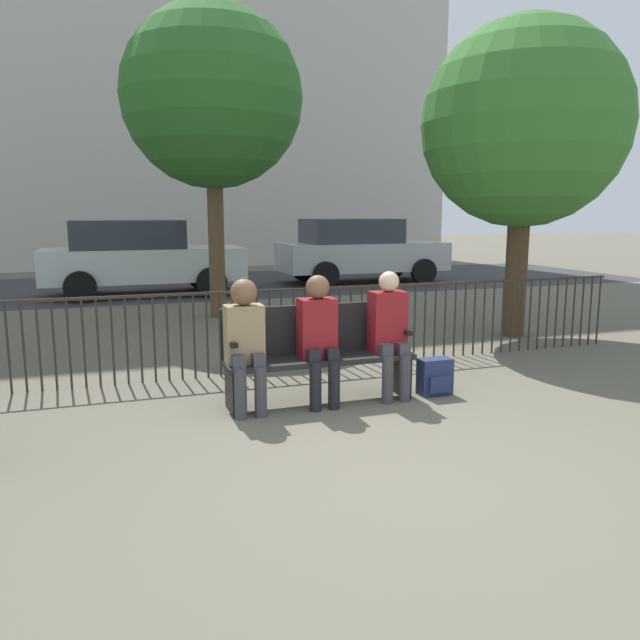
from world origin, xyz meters
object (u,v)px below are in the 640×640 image
object	(u,v)px
park_bench	(317,350)
seated_person_0	(245,337)
backpack	(435,377)
tree_0	(212,98)
tree_2	(524,125)
seated_person_2	(389,328)
parked_car_1	(359,250)
seated_person_1	(319,333)
parked_car_0	(140,256)

from	to	relation	value
park_bench	seated_person_0	bearing A→B (deg)	-169.90
backpack	tree_0	distance (m)	6.51
seated_person_0	backpack	bearing A→B (deg)	-2.18
park_bench	tree_2	bearing A→B (deg)	29.00
seated_person_0	seated_person_2	size ratio (longest dim) A/B	0.98
backpack	parked_car_1	world-z (taller)	parked_car_1
tree_2	parked_car_1	size ratio (longest dim) A/B	1.05
seated_person_0	seated_person_1	bearing A→B (deg)	0.03
seated_person_1	parked_car_1	world-z (taller)	parked_car_1
backpack	parked_car_0	size ratio (longest dim) A/B	0.09
tree_0	parked_car_0	size ratio (longest dim) A/B	1.22
seated_person_2	tree_2	distance (m)	4.42
parked_car_1	park_bench	bearing A→B (deg)	-114.82
tree_2	parked_car_1	bearing A→B (deg)	85.88
park_bench	parked_car_0	distance (m)	8.63
tree_0	tree_2	world-z (taller)	tree_0
park_bench	seated_person_1	bearing A→B (deg)	-103.27
parked_car_0	parked_car_1	distance (m)	5.46
park_bench	seated_person_0	size ratio (longest dim) A/B	1.49
seated_person_0	parked_car_1	world-z (taller)	parked_car_1
park_bench	seated_person_1	world-z (taller)	seated_person_1
backpack	tree_2	xyz separation A→B (m)	(2.58, 2.28, 2.80)
seated_person_0	backpack	size ratio (longest dim) A/B	3.33
park_bench	tree_2	size ratio (longest dim) A/B	0.41
seated_person_1	seated_person_2	distance (m)	0.72
park_bench	tree_0	xyz separation A→B (m)	(-0.05, 5.18, 3.14)
backpack	parked_car_0	distance (m)	9.08
seated_person_0	parked_car_1	bearing A→B (deg)	61.93
backpack	parked_car_1	xyz separation A→B (m)	(3.10, 9.43, 0.66)
seated_person_1	parked_car_0	distance (m)	8.75
tree_2	parked_car_0	xyz separation A→B (m)	(-4.90, 6.47, -2.14)
seated_person_1	seated_person_2	size ratio (longest dim) A/B	0.99
seated_person_0	parked_car_1	xyz separation A→B (m)	(4.99, 9.35, 0.15)
seated_person_2	backpack	world-z (taller)	seated_person_2
seated_person_2	tree_2	world-z (taller)	tree_2
seated_person_0	tree_0	bearing A→B (deg)	82.79
parked_car_1	parked_car_0	bearing A→B (deg)	-172.87
park_bench	parked_car_0	xyz separation A→B (m)	(-1.15, 8.55, 0.35)
tree_0	seated_person_0	bearing A→B (deg)	-97.21
seated_person_1	parked_car_0	xyz separation A→B (m)	(-1.12, 8.68, 0.15)
tree_2	seated_person_0	bearing A→B (deg)	-153.73
parked_car_1	tree_2	bearing A→B (deg)	-94.12
park_bench	backpack	size ratio (longest dim) A/B	4.96
parked_car_1	seated_person_0	bearing A→B (deg)	-118.07
seated_person_1	tree_2	size ratio (longest dim) A/B	0.28
tree_0	seated_person_2	bearing A→B (deg)	-82.05
park_bench	parked_car_1	distance (m)	10.17
seated_person_0	tree_2	bearing A→B (deg)	26.27
park_bench	tree_0	distance (m)	6.06
park_bench	parked_car_1	world-z (taller)	parked_car_1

